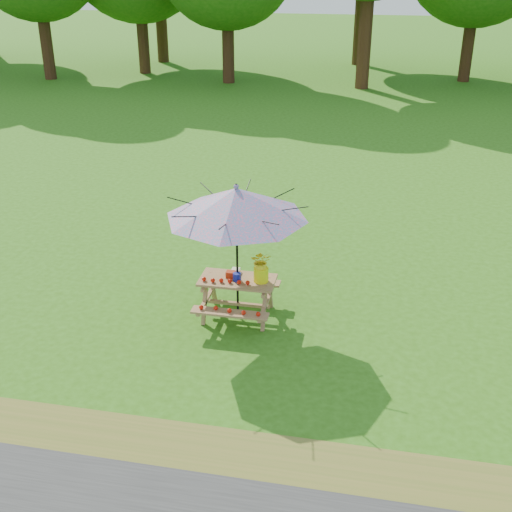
# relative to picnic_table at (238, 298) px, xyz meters

# --- Properties ---
(ground) EXTENTS (120.00, 120.00, 0.00)m
(ground) POSITION_rel_picnic_table_xyz_m (0.41, -0.50, -0.33)
(ground) COLOR #2E6012
(ground) RESTS_ON ground
(drygrass_strip) EXTENTS (120.00, 1.20, 0.01)m
(drygrass_strip) POSITION_rel_picnic_table_xyz_m (0.41, -3.30, -0.32)
(drygrass_strip) COLOR olive
(drygrass_strip) RESTS_ON ground
(picnic_table) EXTENTS (1.20, 1.32, 0.67)m
(picnic_table) POSITION_rel_picnic_table_xyz_m (0.00, 0.00, 0.00)
(picnic_table) COLOR #936242
(picnic_table) RESTS_ON ground
(patio_umbrella) EXTENTS (2.21, 2.21, 2.25)m
(patio_umbrella) POSITION_rel_picnic_table_xyz_m (0.00, 0.00, 1.62)
(patio_umbrella) COLOR black
(patio_umbrella) RESTS_ON ground
(produce_bins) EXTENTS (0.26, 0.40, 0.13)m
(produce_bins) POSITION_rel_picnic_table_xyz_m (-0.05, 0.04, 0.40)
(produce_bins) COLOR #A9270D
(produce_bins) RESTS_ON picnic_table
(tomatoes_row) EXTENTS (0.77, 0.13, 0.07)m
(tomatoes_row) POSITION_rel_picnic_table_xyz_m (-0.15, -0.18, 0.38)
(tomatoes_row) COLOR red
(tomatoes_row) RESTS_ON picnic_table
(flower_bucket) EXTENTS (0.36, 0.33, 0.52)m
(flower_bucket) POSITION_rel_picnic_table_xyz_m (0.38, 0.00, 0.62)
(flower_bucket) COLOR #F7F30D
(flower_bucket) RESTS_ON picnic_table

